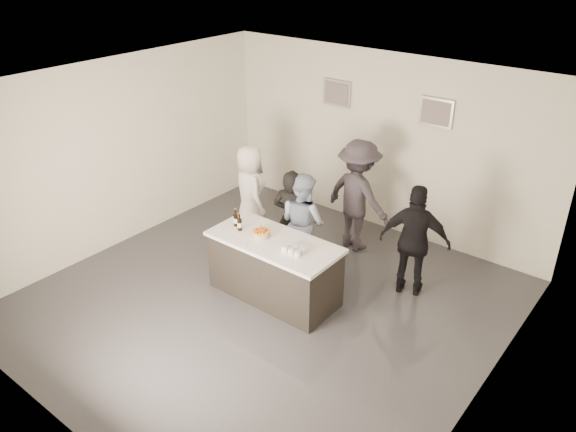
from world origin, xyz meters
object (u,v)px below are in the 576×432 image
object	(u,v)px
person_main_black	(291,219)
person_guest_left	(250,191)
cake	(261,234)
person_main_blue	(303,222)
beer_bottle_a	(236,218)
beer_bottle_b	(240,222)
person_guest_right	(415,241)
bar_counter	(274,268)
person_guest_back	(358,196)

from	to	relation	value
person_main_black	person_guest_left	distance (m)	1.20
cake	person_main_blue	xyz separation A→B (m)	(0.06, 0.88, -0.16)
person_main_black	person_guest_left	bearing A→B (deg)	-34.41
beer_bottle_a	beer_bottle_b	world-z (taller)	same
beer_bottle_b	person_guest_right	bearing A→B (deg)	33.86
bar_counter	beer_bottle_b	xyz separation A→B (m)	(-0.56, -0.07, 0.58)
cake	person_main_black	xyz separation A→B (m)	(-0.12, 0.83, -0.15)
person_guest_left	person_guest_back	distance (m)	1.78
person_main_blue	person_guest_back	size ratio (longest dim) A/B	0.85
person_guest_left	person_guest_right	xyz separation A→B (m)	(2.93, 0.13, 0.03)
beer_bottle_a	person_guest_left	world-z (taller)	person_guest_left
person_guest_left	beer_bottle_a	bearing A→B (deg)	153.31
beer_bottle_a	person_main_blue	bearing A→B (deg)	57.60
person_main_black	person_guest_right	world-z (taller)	person_guest_right
cake	person_guest_right	size ratio (longest dim) A/B	0.15
cake	person_guest_left	bearing A→B (deg)	136.96
person_main_black	person_guest_right	xyz separation A→B (m)	(1.78, 0.48, 0.04)
person_guest_right	person_main_blue	bearing A→B (deg)	-3.44
cake	person_guest_back	world-z (taller)	person_guest_back
person_guest_left	person_main_blue	bearing A→B (deg)	-163.32
beer_bottle_a	person_guest_back	bearing A→B (deg)	66.07
person_main_black	bar_counter	bearing A→B (deg)	94.93
person_guest_left	bar_counter	bearing A→B (deg)	171.46
person_guest_right	person_guest_left	bearing A→B (deg)	-15.99
beer_bottle_a	beer_bottle_b	size ratio (longest dim) A/B	1.00
cake	person_main_black	size ratio (longest dim) A/B	0.15
bar_counter	beer_bottle_a	xyz separation A→B (m)	(-0.69, -0.01, 0.58)
cake	person_guest_left	distance (m)	1.73
person_guest_left	person_guest_right	size ratio (longest dim) A/B	0.96
beer_bottle_b	person_main_blue	distance (m)	1.04
person_main_blue	person_guest_right	distance (m)	1.67
person_guest_left	person_guest_back	size ratio (longest dim) A/B	0.87
beer_bottle_a	beer_bottle_b	bearing A→B (deg)	-25.89
person_main_blue	person_guest_right	world-z (taller)	person_guest_right
beer_bottle_b	person_guest_left	size ratio (longest dim) A/B	0.16
bar_counter	beer_bottle_a	size ratio (longest dim) A/B	7.15
beer_bottle_b	person_guest_right	world-z (taller)	person_guest_right
beer_bottle_b	person_guest_left	distance (m)	1.54
beer_bottle_b	person_main_black	bearing A→B (deg)	74.78
person_main_black	person_main_blue	bearing A→B (deg)	178.86
bar_counter	cake	distance (m)	0.53
person_main_blue	beer_bottle_a	bearing A→B (deg)	68.79
beer_bottle_b	person_guest_back	bearing A→B (deg)	70.08
person_guest_back	person_guest_left	bearing A→B (deg)	33.40
person_main_black	person_guest_left	size ratio (longest dim) A/B	0.99
beer_bottle_b	cake	bearing A→B (deg)	7.52
person_guest_right	person_guest_back	size ratio (longest dim) A/B	0.90
person_main_blue	cake	bearing A→B (deg)	97.51
person_main_blue	bar_counter	bearing A→B (deg)	111.14
person_main_black	beer_bottle_b	bearing A→B (deg)	57.59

